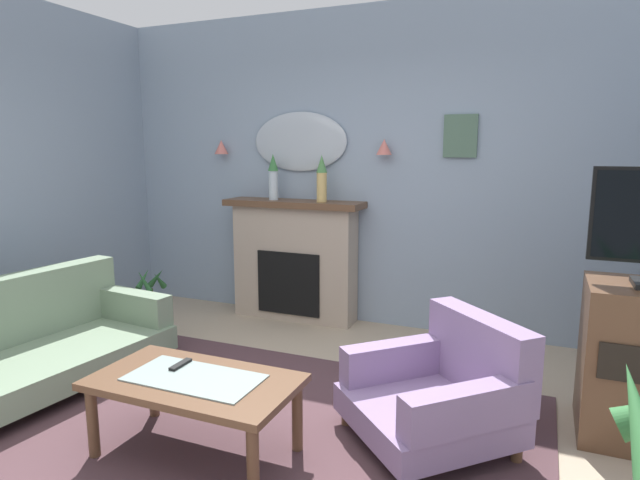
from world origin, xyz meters
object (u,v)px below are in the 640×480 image
framed_picture (460,136)px  armchair_beside_couch (442,390)px  fireplace (294,261)px  mantel_vase_right (273,176)px  wall_sconce_right (384,147)px  tv_remote (181,365)px  mantel_vase_centre (322,178)px  wall_sconce_left (221,147)px  coffee_table (195,388)px  wall_mirror (300,142)px  potted_plant_small_fern (152,296)px  floral_couch (31,343)px

framed_picture → armchair_beside_couch: framed_picture is taller
fireplace → mantel_vase_right: mantel_vase_right is taller
wall_sconce_right → tv_remote: (-0.48, -2.34, -1.21)m
mantel_vase_centre → wall_sconce_left: wall_sconce_left is taller
wall_sconce_left → coffee_table: size_ratio=0.13×
mantel_vase_right → wall_mirror: wall_mirror is taller
potted_plant_small_fern → armchair_beside_couch: bearing=-20.9°
mantel_vase_right → mantel_vase_centre: size_ratio=1.02×
wall_sconce_left → potted_plant_small_fern: wall_sconce_left is taller
mantel_vase_centre → wall_sconce_left: (-1.15, 0.12, 0.28)m
mantel_vase_right → wall_sconce_left: (-0.65, 0.12, 0.27)m
framed_picture → wall_sconce_left: bearing=-178.5°
fireplace → wall_mirror: size_ratio=1.42×
mantel_vase_centre → framed_picture: framed_picture is taller
mantel_vase_right → armchair_beside_couch: bearing=-40.6°
armchair_beside_couch → coffee_table: bearing=-150.9°
fireplace → coffee_table: size_ratio=1.24×
mantel_vase_right → mantel_vase_centre: mantel_vase_right is taller
wall_sconce_right → coffee_table: (-0.32, -2.44, -1.28)m
fireplace → tv_remote: (0.37, -2.25, -0.12)m
coffee_table → armchair_beside_couch: (1.19, 0.66, -0.08)m
mantel_vase_centre → framed_picture: (1.20, 0.18, 0.37)m
coffee_table → armchair_beside_couch: size_ratio=0.96×
wall_sconce_left → mantel_vase_right: bearing=-10.5°
wall_sconce_right → framed_picture: size_ratio=0.39×
framed_picture → fireplace: bearing=-174.2°
fireplace → armchair_beside_couch: 2.43m
mantel_vase_right → coffee_table: size_ratio=0.40×
floral_couch → wall_sconce_right: bearing=49.6°
coffee_table → floral_couch: floral_couch is taller
fireplace → wall_sconce_left: (-0.85, 0.09, 1.09)m
tv_remote → armchair_beside_couch: 1.48m
tv_remote → potted_plant_small_fern: (-1.68, 1.73, -0.23)m
wall_sconce_left → framed_picture: (2.35, 0.06, 0.09)m
wall_sconce_left → wall_mirror: bearing=3.4°
floral_couch → potted_plant_small_fern: (-0.29, 1.57, -0.10)m
wall_sconce_right → potted_plant_small_fern: wall_sconce_right is taller
wall_sconce_left → coffee_table: wall_sconce_left is taller
framed_picture → tv_remote: 2.96m
tv_remote → wall_sconce_left: bearing=117.6°
wall_mirror → coffee_table: (0.53, -2.49, -1.33)m
wall_sconce_right → floral_couch: wall_sconce_right is taller
floral_couch → wall_sconce_left: bearing=85.8°
coffee_table → mantel_vase_right: bearing=107.6°
floral_couch → mantel_vase_centre: bearing=57.6°
fireplace → wall_sconce_right: bearing=6.2°
wall_sconce_right → wall_mirror: bearing=176.6°
mantel_vase_right → wall_mirror: (0.20, 0.17, 0.32)m
potted_plant_small_fern → framed_picture: bearing=13.6°
mantel_vase_centre → coffee_table: (0.23, -2.32, -1.00)m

